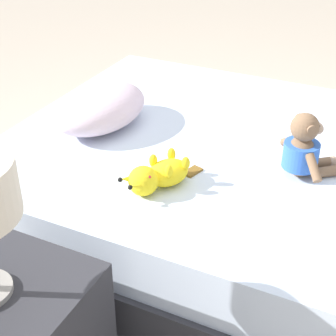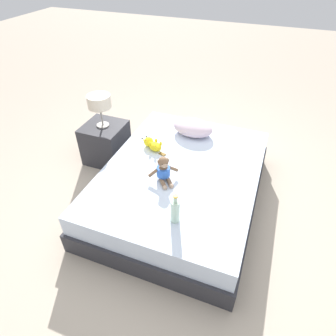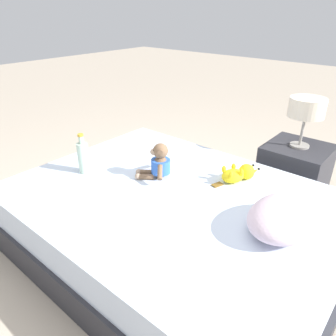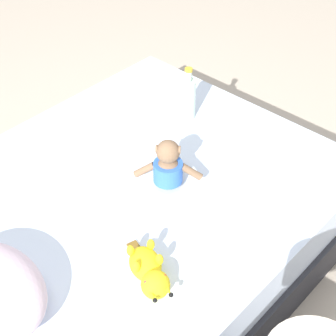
{
  "view_description": "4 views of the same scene",
  "coord_description": "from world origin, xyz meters",
  "px_view_note": "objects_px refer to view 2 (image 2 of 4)",
  "views": [
    {
      "loc": [
        -1.7,
        -0.46,
        1.38
      ],
      "look_at": [
        -0.36,
        0.19,
        0.47
      ],
      "focal_mm": 56.0,
      "sensor_mm": 36.0,
      "label": 1
    },
    {
      "loc": [
        0.64,
        -2.05,
        2.15
      ],
      "look_at": [
        -0.08,
        -0.17,
        0.52
      ],
      "focal_mm": 30.86,
      "sensor_mm": 36.0,
      "label": 2
    },
    {
      "loc": [
        1.25,
        1.01,
        1.4
      ],
      "look_at": [
        -0.15,
        -0.16,
        0.47
      ],
      "focal_mm": 34.25,
      "sensor_mm": 36.0,
      "label": 3
    },
    {
      "loc": [
        -1.24,
        1.03,
        1.94
      ],
      "look_at": [
        -0.11,
        -0.2,
        0.51
      ],
      "focal_mm": 57.6,
      "sensor_mm": 36.0,
      "label": 4
    }
  ],
  "objects_px": {
    "plush_monkey": "(164,171)",
    "nightstand": "(106,143)",
    "bed": "(181,184)",
    "bedside_lamp": "(99,102)",
    "pillow": "(193,127)",
    "plush_yellow_creature": "(152,144)",
    "glass_bottle": "(175,211)"
  },
  "relations": [
    {
      "from": "bed",
      "to": "plush_yellow_creature",
      "type": "distance_m",
      "value": 0.52
    },
    {
      "from": "plush_yellow_creature",
      "to": "bedside_lamp",
      "type": "relative_size",
      "value": 0.86
    },
    {
      "from": "nightstand",
      "to": "glass_bottle",
      "type": "bearing_deg",
      "value": -38.55
    },
    {
      "from": "bed",
      "to": "plush_monkey",
      "type": "bearing_deg",
      "value": -117.23
    },
    {
      "from": "bed",
      "to": "nightstand",
      "type": "xyz_separation_m",
      "value": [
        -1.06,
        0.34,
        0.03
      ]
    },
    {
      "from": "plush_monkey",
      "to": "bedside_lamp",
      "type": "relative_size",
      "value": 0.7
    },
    {
      "from": "pillow",
      "to": "nightstand",
      "type": "bearing_deg",
      "value": -163.77
    },
    {
      "from": "plush_monkey",
      "to": "nightstand",
      "type": "xyz_separation_m",
      "value": [
        -0.96,
        0.55,
        -0.27
      ]
    },
    {
      "from": "plush_yellow_creature",
      "to": "bed",
      "type": "bearing_deg",
      "value": -27.67
    },
    {
      "from": "bed",
      "to": "plush_yellow_creature",
      "type": "xyz_separation_m",
      "value": [
        -0.4,
        0.21,
        0.26
      ]
    },
    {
      "from": "pillow",
      "to": "bed",
      "type": "bearing_deg",
      "value": -82.08
    },
    {
      "from": "plush_monkey",
      "to": "bed",
      "type": "bearing_deg",
      "value": 62.77
    },
    {
      "from": "pillow",
      "to": "plush_yellow_creature",
      "type": "xyz_separation_m",
      "value": [
        -0.31,
        -0.42,
        -0.03
      ]
    },
    {
      "from": "pillow",
      "to": "plush_yellow_creature",
      "type": "relative_size",
      "value": 1.52
    },
    {
      "from": "bed",
      "to": "plush_yellow_creature",
      "type": "height_order",
      "value": "plush_yellow_creature"
    },
    {
      "from": "plush_yellow_creature",
      "to": "glass_bottle",
      "type": "distance_m",
      "value": 1.01
    },
    {
      "from": "bed",
      "to": "glass_bottle",
      "type": "xyz_separation_m",
      "value": [
        0.16,
        -0.63,
        0.32
      ]
    },
    {
      "from": "pillow",
      "to": "bedside_lamp",
      "type": "bearing_deg",
      "value": -163.77
    },
    {
      "from": "plush_monkey",
      "to": "bedside_lamp",
      "type": "height_order",
      "value": "bedside_lamp"
    },
    {
      "from": "glass_bottle",
      "to": "bedside_lamp",
      "type": "distance_m",
      "value": 1.58
    },
    {
      "from": "bed",
      "to": "nightstand",
      "type": "height_order",
      "value": "nightstand"
    },
    {
      "from": "plush_monkey",
      "to": "glass_bottle",
      "type": "distance_m",
      "value": 0.5
    },
    {
      "from": "plush_yellow_creature",
      "to": "nightstand",
      "type": "xyz_separation_m",
      "value": [
        -0.67,
        0.13,
        -0.23
      ]
    },
    {
      "from": "bed",
      "to": "bedside_lamp",
      "type": "xyz_separation_m",
      "value": [
        -1.06,
        0.34,
        0.55
      ]
    },
    {
      "from": "bed",
      "to": "glass_bottle",
      "type": "distance_m",
      "value": 0.72
    },
    {
      "from": "bedside_lamp",
      "to": "pillow",
      "type": "bearing_deg",
      "value": 16.23
    },
    {
      "from": "bed",
      "to": "glass_bottle",
      "type": "height_order",
      "value": "glass_bottle"
    },
    {
      "from": "plush_yellow_creature",
      "to": "glass_bottle",
      "type": "xyz_separation_m",
      "value": [
        0.55,
        -0.84,
        0.06
      ]
    },
    {
      "from": "nightstand",
      "to": "bedside_lamp",
      "type": "bearing_deg",
      "value": 90.0
    },
    {
      "from": "glass_bottle",
      "to": "pillow",
      "type": "bearing_deg",
      "value": 101.05
    },
    {
      "from": "plush_monkey",
      "to": "bedside_lamp",
      "type": "xyz_separation_m",
      "value": [
        -0.96,
        0.55,
        0.24
      ]
    },
    {
      "from": "pillow",
      "to": "glass_bottle",
      "type": "bearing_deg",
      "value": -78.95
    }
  ]
}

